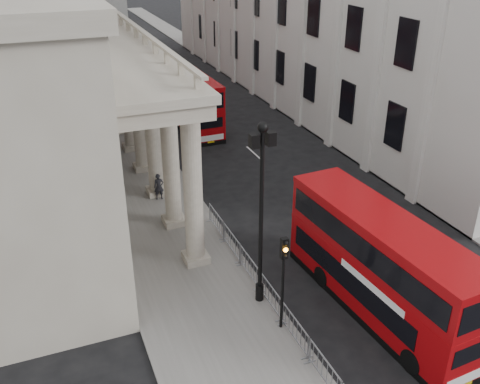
{
  "coord_description": "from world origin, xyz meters",
  "views": [
    {
      "loc": [
        -8.51,
        -13.52,
        15.07
      ],
      "look_at": [
        0.55,
        9.24,
        2.83
      ],
      "focal_mm": 40.0,
      "sensor_mm": 36.0,
      "label": 1
    }
  ],
  "objects_px": {
    "lamp_post_mid": "(163,99)",
    "pedestrian_c": "(109,143)",
    "lamp_post_north": "(119,51)",
    "bus_near": "(380,264)",
    "pedestrian_a": "(159,187)",
    "lamp_post_south": "(261,204)",
    "bus_far": "(189,99)",
    "pedestrian_b": "(105,168)",
    "traffic_light": "(284,267)"
  },
  "relations": [
    {
      "from": "bus_far",
      "to": "pedestrian_c",
      "type": "xyz_separation_m",
      "value": [
        -7.41,
        -4.28,
        -1.29
      ]
    },
    {
      "from": "lamp_post_south",
      "to": "pedestrian_a",
      "type": "distance_m",
      "value": 12.07
    },
    {
      "from": "lamp_post_north",
      "to": "bus_near",
      "type": "bearing_deg",
      "value": -82.53
    },
    {
      "from": "bus_near",
      "to": "bus_far",
      "type": "relative_size",
      "value": 1.02
    },
    {
      "from": "bus_far",
      "to": "pedestrian_a",
      "type": "relative_size",
      "value": 6.35
    },
    {
      "from": "lamp_post_mid",
      "to": "lamp_post_south",
      "type": "bearing_deg",
      "value": -90.0
    },
    {
      "from": "lamp_post_north",
      "to": "pedestrian_b",
      "type": "bearing_deg",
      "value": -104.41
    },
    {
      "from": "traffic_light",
      "to": "bus_near",
      "type": "distance_m",
      "value": 4.47
    },
    {
      "from": "pedestrian_c",
      "to": "pedestrian_b",
      "type": "bearing_deg",
      "value": -69.83
    },
    {
      "from": "pedestrian_b",
      "to": "pedestrian_c",
      "type": "height_order",
      "value": "pedestrian_c"
    },
    {
      "from": "pedestrian_a",
      "to": "lamp_post_mid",
      "type": "bearing_deg",
      "value": 75.25
    },
    {
      "from": "bus_near",
      "to": "pedestrian_b",
      "type": "bearing_deg",
      "value": 112.67
    },
    {
      "from": "pedestrian_a",
      "to": "pedestrian_b",
      "type": "xyz_separation_m",
      "value": [
        -2.56,
        4.01,
        0.04
      ]
    },
    {
      "from": "lamp_post_south",
      "to": "pedestrian_a",
      "type": "height_order",
      "value": "lamp_post_south"
    },
    {
      "from": "lamp_post_north",
      "to": "bus_far",
      "type": "bearing_deg",
      "value": -63.87
    },
    {
      "from": "bus_far",
      "to": "pedestrian_a",
      "type": "xyz_separation_m",
      "value": [
        -5.76,
        -12.53,
        -1.38
      ]
    },
    {
      "from": "lamp_post_south",
      "to": "lamp_post_mid",
      "type": "distance_m",
      "value": 16.0
    },
    {
      "from": "pedestrian_a",
      "to": "lamp_post_north",
      "type": "bearing_deg",
      "value": 90.55
    },
    {
      "from": "pedestrian_a",
      "to": "bus_far",
      "type": "bearing_deg",
      "value": 70.64
    },
    {
      "from": "lamp_post_north",
      "to": "pedestrian_a",
      "type": "height_order",
      "value": "lamp_post_north"
    },
    {
      "from": "lamp_post_mid",
      "to": "pedestrian_a",
      "type": "bearing_deg",
      "value": -110.08
    },
    {
      "from": "bus_near",
      "to": "pedestrian_c",
      "type": "bearing_deg",
      "value": 105.94
    },
    {
      "from": "lamp_post_mid",
      "to": "bus_near",
      "type": "height_order",
      "value": "lamp_post_mid"
    },
    {
      "from": "lamp_post_south",
      "to": "pedestrian_b",
      "type": "height_order",
      "value": "lamp_post_south"
    },
    {
      "from": "lamp_post_north",
      "to": "pedestrian_b",
      "type": "xyz_separation_m",
      "value": [
        -4.3,
        -16.73,
        -3.94
      ]
    },
    {
      "from": "bus_near",
      "to": "pedestrian_a",
      "type": "bearing_deg",
      "value": 110.76
    },
    {
      "from": "lamp_post_mid",
      "to": "pedestrian_b",
      "type": "distance_m",
      "value": 5.88
    },
    {
      "from": "bus_near",
      "to": "pedestrian_c",
      "type": "relative_size",
      "value": 5.82
    },
    {
      "from": "lamp_post_north",
      "to": "bus_near",
      "type": "height_order",
      "value": "lamp_post_north"
    },
    {
      "from": "pedestrian_c",
      "to": "bus_near",
      "type": "bearing_deg",
      "value": -37.75
    },
    {
      "from": "lamp_post_north",
      "to": "traffic_light",
      "type": "bearing_deg",
      "value": -89.83
    },
    {
      "from": "pedestrian_b",
      "to": "pedestrian_c",
      "type": "bearing_deg",
      "value": -103.9
    },
    {
      "from": "bus_far",
      "to": "pedestrian_a",
      "type": "bearing_deg",
      "value": -115.87
    },
    {
      "from": "bus_near",
      "to": "pedestrian_a",
      "type": "height_order",
      "value": "bus_near"
    },
    {
      "from": "lamp_post_mid",
      "to": "pedestrian_c",
      "type": "bearing_deg",
      "value": 133.92
    },
    {
      "from": "pedestrian_a",
      "to": "pedestrian_c",
      "type": "relative_size",
      "value": 0.9
    },
    {
      "from": "lamp_post_north",
      "to": "bus_near",
      "type": "relative_size",
      "value": 0.79
    },
    {
      "from": "lamp_post_south",
      "to": "lamp_post_north",
      "type": "relative_size",
      "value": 1.0
    },
    {
      "from": "pedestrian_b",
      "to": "bus_near",
      "type": "bearing_deg",
      "value": 114.9
    },
    {
      "from": "lamp_post_mid",
      "to": "pedestrian_b",
      "type": "bearing_deg",
      "value": -170.4
    },
    {
      "from": "traffic_light",
      "to": "pedestrian_a",
      "type": "relative_size",
      "value": 2.65
    },
    {
      "from": "bus_far",
      "to": "pedestrian_b",
      "type": "height_order",
      "value": "bus_far"
    },
    {
      "from": "bus_near",
      "to": "traffic_light",
      "type": "bearing_deg",
      "value": 172.34
    },
    {
      "from": "bus_near",
      "to": "pedestrian_c",
      "type": "distance_m",
      "value": 23.23
    },
    {
      "from": "traffic_light",
      "to": "pedestrian_a",
      "type": "xyz_separation_m",
      "value": [
        -1.83,
        13.28,
        -2.17
      ]
    },
    {
      "from": "pedestrian_a",
      "to": "pedestrian_b",
      "type": "relative_size",
      "value": 0.96
    },
    {
      "from": "bus_far",
      "to": "lamp_post_north",
      "type": "bearing_deg",
      "value": 114.94
    },
    {
      "from": "lamp_post_north",
      "to": "pedestrian_b",
      "type": "relative_size",
      "value": 4.9
    },
    {
      "from": "bus_near",
      "to": "bus_far",
      "type": "distance_m",
      "value": 26.1
    },
    {
      "from": "bus_far",
      "to": "lamp_post_mid",
      "type": "bearing_deg",
      "value": -118.52
    }
  ]
}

